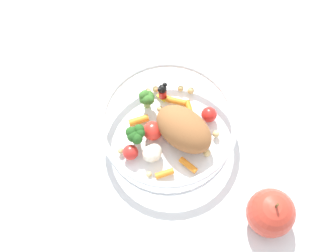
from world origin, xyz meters
The scene contains 3 objects.
ground_plane centered at (0.00, 0.00, 0.00)m, with size 2.40×2.40×0.00m, color white.
food_container centered at (0.00, 0.00, 0.03)m, with size 0.22×0.22×0.07m.
loose_apple centered at (-0.18, -0.09, 0.04)m, with size 0.07×0.07×0.08m.
Camera 1 is at (-0.27, 0.11, 0.69)m, focal length 48.77 mm.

